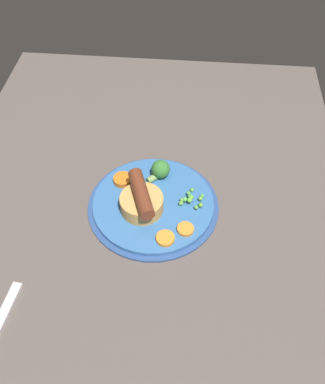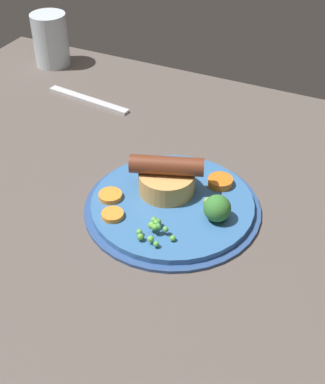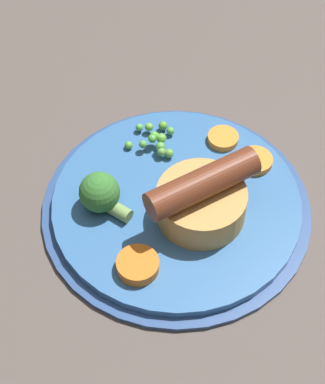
% 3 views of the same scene
% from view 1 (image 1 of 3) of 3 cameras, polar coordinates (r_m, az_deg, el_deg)
% --- Properties ---
extents(dining_table, '(1.10, 0.80, 0.03)m').
position_cam_1_polar(dining_table, '(0.82, -2.83, -4.47)').
color(dining_table, '#564C47').
rests_on(dining_table, ground).
extents(dinner_plate, '(0.25, 0.25, 0.01)m').
position_cam_1_polar(dinner_plate, '(0.83, -1.23, -1.71)').
color(dinner_plate, '#2D4C84').
rests_on(dinner_plate, dining_table).
extents(sausage_pudding, '(0.11, 0.08, 0.06)m').
position_cam_1_polar(sausage_pudding, '(0.79, -2.95, -1.17)').
color(sausage_pudding, tan).
rests_on(sausage_pudding, dinner_plate).
extents(pea_pile, '(0.05, 0.05, 0.02)m').
position_cam_1_polar(pea_pile, '(0.82, 3.85, -0.94)').
color(pea_pile, '#61B842').
rests_on(pea_pile, dinner_plate).
extents(broccoli_floret_near, '(0.05, 0.05, 0.04)m').
position_cam_1_polar(broccoli_floret_near, '(0.85, -0.32, 2.98)').
color(broccoli_floret_near, '#387A33').
rests_on(broccoli_floret_near, dinner_plate).
extents(carrot_slice_0, '(0.04, 0.04, 0.01)m').
position_cam_1_polar(carrot_slice_0, '(0.85, -5.34, 1.66)').
color(carrot_slice_0, orange).
rests_on(carrot_slice_0, dinner_plate).
extents(carrot_slice_2, '(0.04, 0.04, 0.01)m').
position_cam_1_polar(carrot_slice_2, '(0.78, 3.08, -4.96)').
color(carrot_slice_2, orange).
rests_on(carrot_slice_2, dinner_plate).
extents(carrot_slice_4, '(0.04, 0.04, 0.01)m').
position_cam_1_polar(carrot_slice_4, '(0.77, 0.37, -6.19)').
color(carrot_slice_4, orange).
rests_on(carrot_slice_4, dinner_plate).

